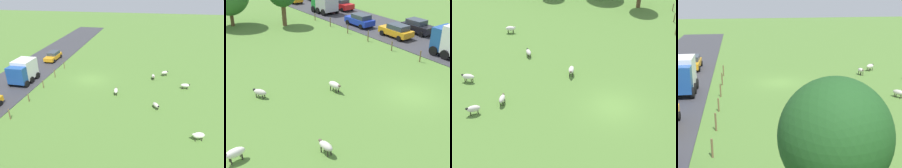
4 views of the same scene
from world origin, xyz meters
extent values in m
plane|color=#517A33|center=(0.00, 0.00, 0.00)|extent=(160.00, 160.00, 0.00)
cube|color=#38383D|center=(10.85, 0.00, 0.03)|extent=(8.00, 80.00, 0.06)
ellipsoid|color=silver|center=(-13.40, 0.71, 0.55)|extent=(1.15, 0.56, 0.50)
ellipsoid|color=black|center=(-13.94, 0.69, 0.66)|extent=(0.27, 0.19, 0.20)
cylinder|color=#2D2823|center=(-13.71, 0.56, 0.18)|extent=(0.07, 0.07, 0.36)
cylinder|color=#2D2823|center=(-13.72, 0.84, 0.18)|extent=(0.07, 0.07, 0.36)
cylinder|color=#2D2823|center=(-13.09, 0.59, 0.18)|extent=(0.07, 0.07, 0.36)
cylinder|color=#2D2823|center=(-13.10, 0.87, 0.18)|extent=(0.07, 0.07, 0.36)
ellipsoid|color=silver|center=(-13.32, 11.32, 0.56)|extent=(1.19, 0.80, 0.54)
ellipsoid|color=silver|center=(-12.82, 11.45, 0.68)|extent=(0.30, 0.24, 0.20)
cylinder|color=#2D2823|center=(-13.07, 11.54, 0.18)|extent=(0.07, 0.07, 0.35)
cylinder|color=#2D2823|center=(-12.99, 11.25, 0.18)|extent=(0.07, 0.07, 0.35)
cylinder|color=#2D2823|center=(-13.65, 11.39, 0.18)|extent=(0.07, 0.07, 0.35)
cylinder|color=#2D2823|center=(-13.58, 11.10, 0.18)|extent=(0.07, 0.07, 0.35)
ellipsoid|color=silver|center=(-4.43, 3.97, 0.57)|extent=(0.62, 1.21, 0.50)
ellipsoid|color=brown|center=(-4.37, 3.42, 0.68)|extent=(0.21, 0.28, 0.20)
cylinder|color=#2D2823|center=(-4.26, 3.66, 0.19)|extent=(0.07, 0.07, 0.38)
cylinder|color=#2D2823|center=(-4.53, 3.64, 0.19)|extent=(0.07, 0.07, 0.38)
cylinder|color=#2D2823|center=(-4.32, 4.30, 0.19)|extent=(0.07, 0.07, 0.38)
cylinder|color=#2D2823|center=(-4.60, 4.27, 0.19)|extent=(0.07, 0.07, 0.38)
ellipsoid|color=beige|center=(-9.51, 6.50, 0.46)|extent=(0.94, 1.15, 0.46)
ellipsoid|color=black|center=(-9.77, 6.93, 0.56)|extent=(0.29, 0.32, 0.20)
cylinder|color=#2D2823|center=(-9.77, 6.68, 0.14)|extent=(0.07, 0.07, 0.28)
cylinder|color=#2D2823|center=(-9.55, 6.81, 0.14)|extent=(0.07, 0.07, 0.28)
cylinder|color=#2D2823|center=(-9.46, 6.18, 0.14)|extent=(0.07, 0.07, 0.28)
cylinder|color=#2D2823|center=(-9.25, 6.31, 0.14)|extent=(0.07, 0.07, 0.28)
ellipsoid|color=beige|center=(-9.12, -1.72, 0.54)|extent=(0.57, 1.05, 0.45)
ellipsoid|color=brown|center=(-9.18, -1.24, 0.65)|extent=(0.21, 0.28, 0.20)
cylinder|color=#2D2823|center=(-9.28, -1.46, 0.19)|extent=(0.07, 0.07, 0.38)
cylinder|color=#2D2823|center=(-9.03, -1.43, 0.19)|extent=(0.07, 0.07, 0.38)
cylinder|color=#2D2823|center=(-9.21, -2.01, 0.19)|extent=(0.07, 0.07, 0.38)
cylinder|color=#2D2823|center=(-8.97, -1.98, 0.19)|extent=(0.07, 0.07, 0.38)
ellipsoid|color=beige|center=(-10.85, -3.46, 0.54)|extent=(1.18, 1.01, 0.52)
ellipsoid|color=black|center=(-11.28, -3.74, 0.65)|extent=(0.32, 0.29, 0.20)
cylinder|color=#2D2823|center=(-11.02, -3.74, 0.17)|extent=(0.07, 0.07, 0.34)
cylinder|color=#2D2823|center=(-11.18, -3.50, 0.17)|extent=(0.07, 0.07, 0.34)
cylinder|color=#2D2823|center=(-10.52, -3.43, 0.17)|extent=(0.07, 0.07, 0.34)
cylinder|color=#2D2823|center=(-10.68, -3.18, 0.17)|extent=(0.07, 0.07, 0.34)
cylinder|color=brown|center=(5.68, -3.59, 0.58)|extent=(0.12, 0.12, 1.17)
cylinder|color=brown|center=(5.68, 0.17, 0.63)|extent=(0.12, 0.12, 1.25)
cylinder|color=brown|center=(5.68, 3.93, 0.56)|extent=(0.12, 0.12, 1.12)
cylinder|color=brown|center=(5.68, 7.69, 0.52)|extent=(0.12, 0.12, 1.05)
cylinder|color=brown|center=(5.68, 11.45, 0.62)|extent=(0.12, 0.12, 1.24)
cube|color=#1E4C99|center=(9.24, 4.17, 1.69)|extent=(2.47, 1.20, 2.30)
cube|color=silver|center=(9.24, 2.08, 1.90)|extent=(2.47, 2.97, 2.71)
cylinder|color=black|center=(8.00, 4.17, 0.54)|extent=(0.30, 0.96, 0.96)
cylinder|color=black|center=(10.47, 4.17, 0.54)|extent=(0.30, 0.96, 0.96)
cylinder|color=black|center=(8.00, 2.82, 0.54)|extent=(0.30, 0.96, 0.96)
cylinder|color=black|center=(10.47, 2.82, 0.54)|extent=(0.30, 0.96, 0.96)
cylinder|color=black|center=(8.00, 1.19, 0.54)|extent=(0.30, 0.96, 0.96)
cylinder|color=black|center=(10.47, 1.19, 0.54)|extent=(0.30, 0.96, 0.96)
cube|color=orange|center=(9.33, -7.26, 0.70)|extent=(1.73, 4.43, 0.63)
cube|color=#333D47|center=(9.33, -7.59, 1.29)|extent=(1.52, 2.43, 0.56)
cylinder|color=black|center=(8.46, -5.82, 0.38)|extent=(0.22, 0.64, 0.64)
cylinder|color=black|center=(10.20, -5.82, 0.38)|extent=(0.22, 0.64, 0.64)
cylinder|color=black|center=(8.46, -8.70, 0.38)|extent=(0.22, 0.64, 0.64)
cylinder|color=black|center=(10.20, -8.70, 0.38)|extent=(0.22, 0.64, 0.64)
cylinder|color=black|center=(8.40, 9.25, 0.38)|extent=(0.22, 0.64, 0.64)
camera|label=1|loc=(-8.34, 27.83, 13.06)|focal=33.89mm
camera|label=2|loc=(-16.30, -12.59, 11.09)|focal=47.30mm
camera|label=3|loc=(0.76, -21.53, 16.90)|focal=52.09mm
camera|label=4|loc=(4.05, 32.84, 9.02)|focal=54.67mm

